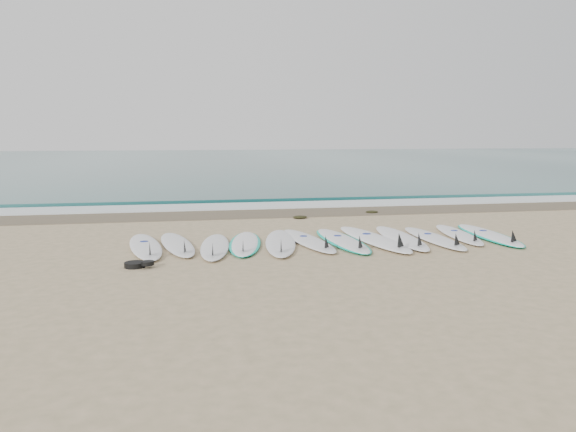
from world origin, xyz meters
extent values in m
plane|color=tan|center=(0.00, 0.00, 0.00)|extent=(120.00, 120.00, 0.00)
cube|color=#205A59|center=(0.00, 32.50, 0.01)|extent=(120.00, 55.00, 0.03)
cube|color=brown|center=(0.00, 4.10, 0.01)|extent=(120.00, 1.80, 0.01)
cube|color=silver|center=(0.00, 5.50, 0.02)|extent=(120.00, 1.40, 0.04)
cube|color=#205A59|center=(0.00, 7.00, 0.05)|extent=(120.00, 1.00, 0.10)
ellipsoid|color=white|center=(-3.35, 0.06, 0.04)|extent=(0.89, 2.62, 0.08)
cone|color=black|center=(-3.21, -0.87, 0.19)|extent=(0.25, 0.30, 0.27)
cylinder|color=navy|center=(-3.38, 0.30, 0.09)|extent=(0.17, 0.17, 0.01)
ellipsoid|color=white|center=(-2.78, 0.16, 0.04)|extent=(0.87, 2.50, 0.08)
cone|color=black|center=(-2.65, -0.73, 0.19)|extent=(0.24, 0.29, 0.26)
ellipsoid|color=white|center=(-2.11, -0.18, 0.04)|extent=(0.73, 2.47, 0.08)
cone|color=black|center=(-2.20, -1.06, 0.18)|extent=(0.23, 0.28, 0.26)
ellipsoid|color=white|center=(-1.54, 0.03, 0.04)|extent=(0.84, 2.43, 0.08)
ellipsoid|color=#00C6A4|center=(-1.54, 0.03, 0.04)|extent=(0.92, 2.46, 0.06)
cone|color=black|center=(-1.67, -0.84, 0.18)|extent=(0.24, 0.28, 0.25)
ellipsoid|color=white|center=(-0.89, -0.04, 0.05)|extent=(0.97, 2.73, 0.09)
cone|color=black|center=(-1.04, -1.01, 0.20)|extent=(0.27, 0.32, 0.29)
ellipsoid|color=white|center=(-0.34, 0.06, 0.04)|extent=(0.85, 2.57, 0.08)
cone|color=black|center=(-0.22, -0.86, 0.19)|extent=(0.25, 0.29, 0.27)
cylinder|color=navy|center=(-0.38, 0.30, 0.09)|extent=(0.16, 0.16, 0.01)
ellipsoid|color=white|center=(0.30, -0.04, 0.04)|extent=(0.68, 2.61, 0.08)
ellipsoid|color=#00C6A4|center=(0.30, -0.04, 0.04)|extent=(0.77, 2.64, 0.06)
cone|color=black|center=(0.35, -0.99, 0.20)|extent=(0.23, 0.29, 0.28)
cylinder|color=navy|center=(0.28, 0.20, 0.09)|extent=(0.16, 0.16, 0.01)
ellipsoid|color=white|center=(0.92, -0.03, 0.05)|extent=(0.93, 2.95, 0.09)
cone|color=black|center=(1.04, -1.09, 0.22)|extent=(0.28, 0.34, 0.31)
cylinder|color=navy|center=(0.89, 0.24, 0.10)|extent=(0.19, 0.19, 0.01)
ellipsoid|color=white|center=(1.49, -0.01, 0.05)|extent=(0.69, 2.71, 0.09)
cone|color=black|center=(1.44, -0.99, 0.20)|extent=(0.24, 0.30, 0.29)
ellipsoid|color=white|center=(2.11, -0.15, 0.04)|extent=(0.54, 2.52, 0.08)
cone|color=black|center=(2.11, -1.07, 0.19)|extent=(0.21, 0.27, 0.27)
cylinder|color=navy|center=(2.11, 0.09, 0.09)|extent=(0.15, 0.15, 0.01)
ellipsoid|color=white|center=(2.78, 0.14, 0.04)|extent=(0.81, 2.43, 0.08)
cone|color=black|center=(2.66, -0.72, 0.18)|extent=(0.23, 0.28, 0.25)
cylinder|color=navy|center=(2.81, 0.36, 0.08)|extent=(0.15, 0.15, 0.01)
ellipsoid|color=white|center=(3.35, -0.03, 0.04)|extent=(0.72, 2.62, 0.08)
ellipsoid|color=#00C6A4|center=(3.35, -0.03, 0.04)|extent=(0.81, 2.64, 0.06)
cone|color=black|center=(3.29, -0.97, 0.20)|extent=(0.24, 0.29, 0.28)
cylinder|color=navy|center=(3.37, 0.22, 0.09)|extent=(0.16, 0.16, 0.01)
ellipsoid|color=black|center=(0.14, 3.08, 0.03)|extent=(0.35, 0.27, 0.07)
ellipsoid|color=black|center=(2.17, 3.66, 0.03)|extent=(0.33, 0.25, 0.06)
cylinder|color=black|center=(-3.42, -1.38, 0.04)|extent=(0.32, 0.32, 0.08)
cylinder|color=black|center=(-3.22, -1.48, 0.08)|extent=(0.20, 0.20, 0.06)
camera|label=1|loc=(-2.64, -10.16, 2.06)|focal=35.00mm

